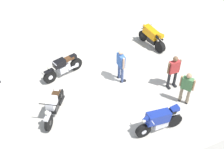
{
  "coord_description": "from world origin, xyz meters",
  "views": [
    {
      "loc": [
        3.39,
        8.26,
        8.44
      ],
      "look_at": [
        -0.28,
        0.03,
        0.75
      ],
      "focal_mm": 43.45,
      "sensor_mm": 36.0,
      "label": 1
    }
  ],
  "objects_px": {
    "person_in_blue_shirt": "(121,63)",
    "person_in_green_shirt": "(187,87)",
    "motorcycle_black_cruiser": "(63,67)",
    "motorcycle_silver_cruiser": "(54,105)",
    "person_in_red_shirt": "(174,70)",
    "motorcycle_orange_sportbike": "(152,36)",
    "motorcycle_blue_sportbike": "(159,120)"
  },
  "relations": [
    {
      "from": "motorcycle_orange_sportbike",
      "to": "person_in_blue_shirt",
      "type": "height_order",
      "value": "person_in_blue_shirt"
    },
    {
      "from": "person_in_red_shirt",
      "to": "person_in_blue_shirt",
      "type": "xyz_separation_m",
      "value": [
        1.91,
        -1.32,
        0.04
      ]
    },
    {
      "from": "motorcycle_blue_sportbike",
      "to": "person_in_red_shirt",
      "type": "height_order",
      "value": "person_in_red_shirt"
    },
    {
      "from": "person_in_blue_shirt",
      "to": "person_in_green_shirt",
      "type": "relative_size",
      "value": 1.09
    },
    {
      "from": "motorcycle_orange_sportbike",
      "to": "person_in_red_shirt",
      "type": "distance_m",
      "value": 3.31
    },
    {
      "from": "person_in_green_shirt",
      "to": "person_in_blue_shirt",
      "type": "bearing_deg",
      "value": 92.43
    },
    {
      "from": "motorcycle_black_cruiser",
      "to": "person_in_blue_shirt",
      "type": "bearing_deg",
      "value": 132.51
    },
    {
      "from": "motorcycle_blue_sportbike",
      "to": "person_in_green_shirt",
      "type": "distance_m",
      "value": 2.01
    },
    {
      "from": "motorcycle_black_cruiser",
      "to": "person_in_green_shirt",
      "type": "height_order",
      "value": "person_in_green_shirt"
    },
    {
      "from": "motorcycle_black_cruiser",
      "to": "person_in_blue_shirt",
      "type": "relative_size",
      "value": 1.19
    },
    {
      "from": "motorcycle_silver_cruiser",
      "to": "person_in_red_shirt",
      "type": "height_order",
      "value": "person_in_red_shirt"
    },
    {
      "from": "person_in_red_shirt",
      "to": "person_in_green_shirt",
      "type": "relative_size",
      "value": 1.06
    },
    {
      "from": "motorcycle_black_cruiser",
      "to": "person_in_blue_shirt",
      "type": "distance_m",
      "value": 2.73
    },
    {
      "from": "motorcycle_black_cruiser",
      "to": "motorcycle_orange_sportbike",
      "type": "relative_size",
      "value": 1.04
    },
    {
      "from": "person_in_red_shirt",
      "to": "person_in_blue_shirt",
      "type": "bearing_deg",
      "value": -123.2
    },
    {
      "from": "motorcycle_black_cruiser",
      "to": "person_in_red_shirt",
      "type": "bearing_deg",
      "value": 130.73
    },
    {
      "from": "motorcycle_black_cruiser",
      "to": "motorcycle_silver_cruiser",
      "type": "distance_m",
      "value": 2.42
    },
    {
      "from": "motorcycle_blue_sportbike",
      "to": "motorcycle_silver_cruiser",
      "type": "bearing_deg",
      "value": -34.38
    },
    {
      "from": "person_in_blue_shirt",
      "to": "person_in_green_shirt",
      "type": "distance_m",
      "value": 3.01
    },
    {
      "from": "motorcycle_silver_cruiser",
      "to": "motorcycle_orange_sportbike",
      "type": "xyz_separation_m",
      "value": [
        -6.05,
        -2.7,
        0.07
      ]
    },
    {
      "from": "motorcycle_blue_sportbike",
      "to": "motorcycle_orange_sportbike",
      "type": "bearing_deg",
      "value": -116.4
    },
    {
      "from": "motorcycle_blue_sportbike",
      "to": "motorcycle_silver_cruiser",
      "type": "xyz_separation_m",
      "value": [
        3.39,
        -2.42,
        -0.07
      ]
    },
    {
      "from": "motorcycle_orange_sportbike",
      "to": "person_in_blue_shirt",
      "type": "xyz_separation_m",
      "value": [
        2.73,
        1.88,
        0.39
      ]
    },
    {
      "from": "motorcycle_silver_cruiser",
      "to": "motorcycle_black_cruiser",
      "type": "bearing_deg",
      "value": -171.91
    },
    {
      "from": "motorcycle_black_cruiser",
      "to": "person_in_blue_shirt",
      "type": "xyz_separation_m",
      "value": [
        -2.32,
        1.37,
        0.46
      ]
    },
    {
      "from": "motorcycle_blue_sportbike",
      "to": "motorcycle_orange_sportbike",
      "type": "height_order",
      "value": "same"
    },
    {
      "from": "motorcycle_black_cruiser",
      "to": "motorcycle_orange_sportbike",
      "type": "height_order",
      "value": "motorcycle_orange_sportbike"
    },
    {
      "from": "motorcycle_black_cruiser",
      "to": "motorcycle_silver_cruiser",
      "type": "bearing_deg",
      "value": 48.6
    },
    {
      "from": "motorcycle_blue_sportbike",
      "to": "motorcycle_silver_cruiser",
      "type": "height_order",
      "value": "motorcycle_blue_sportbike"
    },
    {
      "from": "motorcycle_blue_sportbike",
      "to": "motorcycle_black_cruiser",
      "type": "bearing_deg",
      "value": -61.63
    },
    {
      "from": "motorcycle_blue_sportbike",
      "to": "person_in_red_shirt",
      "type": "bearing_deg",
      "value": -132.75
    },
    {
      "from": "person_in_blue_shirt",
      "to": "motorcycle_blue_sportbike",
      "type": "bearing_deg",
      "value": -88.1
    }
  ]
}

